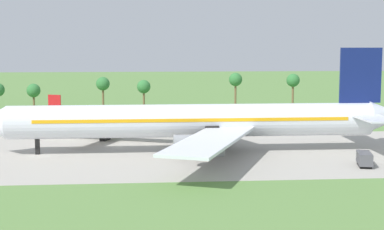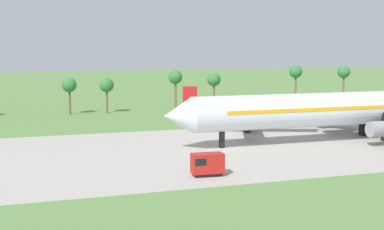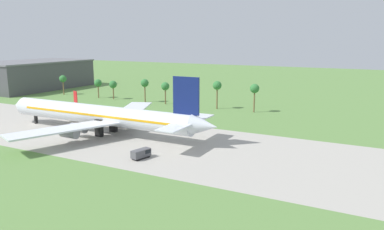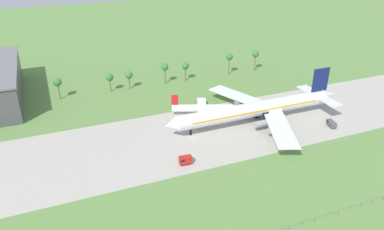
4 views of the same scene
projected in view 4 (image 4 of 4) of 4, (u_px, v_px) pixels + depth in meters
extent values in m
plane|color=#5B8442|center=(192.00, 136.00, 139.36)|extent=(600.00, 600.00, 0.00)
cube|color=#A8A399|center=(192.00, 136.00, 139.36)|extent=(320.00, 44.00, 0.02)
cylinder|color=silver|center=(255.00, 109.00, 146.75)|extent=(64.69, 5.86, 5.86)
cone|color=silver|center=(171.00, 125.00, 134.96)|extent=(4.69, 5.75, 5.75)
cone|color=silver|center=(328.00, 95.00, 158.79)|extent=(7.33, 5.57, 5.57)
cube|color=#EFA314|center=(255.00, 108.00, 146.55)|extent=(54.99, 5.98, 0.59)
cube|color=navy|center=(321.00, 80.00, 153.63)|extent=(7.62, 0.50, 9.97)
cube|color=silver|center=(319.00, 95.00, 156.85)|extent=(5.28, 23.45, 0.30)
cube|color=silver|center=(280.00, 128.00, 135.41)|extent=(18.25, 30.55, 0.44)
cube|color=silver|center=(240.00, 97.00, 160.17)|extent=(18.25, 30.55, 0.44)
cylinder|color=gray|center=(261.00, 124.00, 141.78)|extent=(5.28, 2.64, 2.64)
cylinder|color=gray|center=(275.00, 129.00, 137.73)|extent=(5.28, 2.64, 2.64)
cylinder|color=gray|center=(243.00, 109.00, 153.45)|extent=(5.28, 2.64, 2.64)
cylinder|color=gray|center=(241.00, 103.00, 159.11)|extent=(5.28, 2.64, 2.64)
cube|color=black|center=(191.00, 129.00, 138.91)|extent=(0.70, 0.90, 5.08)
cube|color=black|center=(265.00, 118.00, 146.57)|extent=(2.40, 1.20, 5.08)
cube|color=black|center=(257.00, 112.00, 151.91)|extent=(2.40, 1.20, 5.08)
cylinder|color=white|center=(202.00, 108.00, 154.03)|extent=(24.30, 12.15, 3.12)
cube|color=red|center=(175.00, 100.00, 152.28)|extent=(2.70, 1.27, 4.37)
cube|color=white|center=(202.00, 109.00, 154.17)|extent=(11.81, 22.22, 0.24)
cube|color=black|center=(202.00, 111.00, 154.69)|extent=(2.16, 3.05, 2.96)
cube|color=black|center=(331.00, 126.00, 145.94)|extent=(2.72, 4.49, 0.40)
cube|color=#4C4C51|center=(331.00, 123.00, 145.44)|extent=(3.09, 5.26, 1.83)
cube|color=black|center=(330.00, 121.00, 146.52)|extent=(2.38, 2.15, 0.90)
cube|color=black|center=(185.00, 164.00, 122.48)|extent=(3.62, 2.06, 0.40)
cube|color=#B21E19|center=(185.00, 160.00, 121.82)|extent=(4.25, 2.30, 2.55)
cube|color=black|center=(182.00, 159.00, 121.34)|extent=(1.59, 2.14, 0.90)
cylinder|color=slate|center=(289.00, 228.00, 94.66)|extent=(0.10, 0.10, 2.10)
cylinder|color=slate|center=(302.00, 224.00, 96.02)|extent=(0.10, 0.10, 2.10)
cylinder|color=slate|center=(314.00, 220.00, 97.38)|extent=(0.10, 0.10, 2.10)
cylinder|color=slate|center=(327.00, 216.00, 98.74)|extent=(0.10, 0.10, 2.10)
cylinder|color=slate|center=(339.00, 212.00, 100.10)|extent=(0.10, 0.10, 2.10)
cylinder|color=slate|center=(350.00, 208.00, 101.46)|extent=(0.10, 0.10, 2.10)
cylinder|color=slate|center=(362.00, 205.00, 102.82)|extent=(0.10, 0.10, 2.10)
cylinder|color=slate|center=(373.00, 201.00, 104.18)|extent=(0.10, 0.10, 2.10)
cylinder|color=slate|center=(384.00, 198.00, 105.53)|extent=(0.10, 0.10, 2.10)
cylinder|color=slate|center=(276.00, 230.00, 92.85)|extent=(80.00, 0.06, 0.06)
cylinder|color=brown|center=(110.00, 85.00, 176.06)|extent=(0.56, 0.56, 6.68)
sphere|color=#337538|center=(110.00, 77.00, 174.31)|extent=(3.60, 3.60, 3.60)
cylinder|color=brown|center=(255.00, 63.00, 202.24)|extent=(0.56, 0.56, 8.76)
sphere|color=#337538|center=(256.00, 54.00, 200.03)|extent=(3.60, 3.60, 3.60)
cylinder|color=brown|center=(165.00, 76.00, 184.99)|extent=(0.56, 0.56, 8.13)
sphere|color=#337538|center=(165.00, 67.00, 182.92)|extent=(3.60, 3.60, 3.60)
cylinder|color=brown|center=(185.00, 74.00, 188.83)|extent=(0.56, 0.56, 7.29)
sphere|color=#337538|center=(185.00, 66.00, 186.95)|extent=(3.60, 3.60, 3.60)
cylinder|color=brown|center=(129.00, 83.00, 179.23)|extent=(0.56, 0.56, 6.46)
sphere|color=#337538|center=(129.00, 75.00, 177.53)|extent=(3.60, 3.60, 3.60)
cylinder|color=brown|center=(229.00, 66.00, 196.82)|extent=(0.56, 0.56, 9.06)
sphere|color=#337538|center=(229.00, 57.00, 194.54)|extent=(3.60, 3.60, 3.60)
cylinder|color=brown|center=(59.00, 91.00, 168.03)|extent=(0.56, 0.56, 7.56)
sphere|color=#337538|center=(57.00, 82.00, 166.08)|extent=(3.60, 3.60, 3.60)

